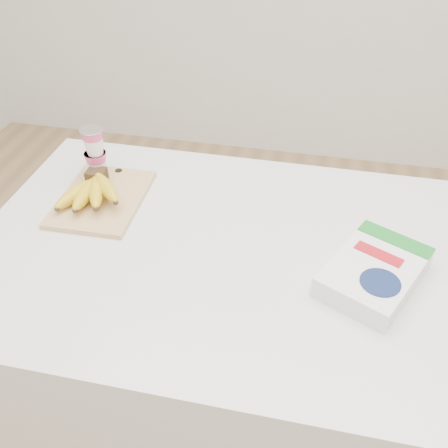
# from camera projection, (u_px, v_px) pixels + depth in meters

# --- Properties ---
(room) EXTENTS (4.00, 4.00, 4.00)m
(room) POSITION_uv_depth(u_px,v_px,m) (230.00, 54.00, 0.87)
(room) COLOR tan
(room) RESTS_ON ground
(table) EXTENTS (1.20, 0.80, 0.90)m
(table) POSITION_uv_depth(u_px,v_px,m) (228.00, 365.00, 1.43)
(table) COLOR silver
(table) RESTS_ON ground
(cutting_board) EXTENTS (0.21, 0.29, 0.01)m
(cutting_board) POSITION_uv_depth(u_px,v_px,m) (102.00, 199.00, 1.29)
(cutting_board) COLOR #DCB279
(cutting_board) RESTS_ON table
(bananas) EXTENTS (0.18, 0.18, 0.07)m
(bananas) POSITION_uv_depth(u_px,v_px,m) (92.00, 190.00, 1.26)
(bananas) COLOR #382816
(bananas) RESTS_ON cutting_board
(yogurt_stack) EXTENTS (0.06, 0.06, 0.14)m
(yogurt_stack) POSITION_uv_depth(u_px,v_px,m) (95.00, 151.00, 1.32)
(yogurt_stack) COLOR white
(yogurt_stack) RESTS_ON cutting_board
(cereal_box) EXTENTS (0.25, 0.29, 0.05)m
(cereal_box) POSITION_uv_depth(u_px,v_px,m) (374.00, 272.00, 1.05)
(cereal_box) COLOR white
(cereal_box) RESTS_ON table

